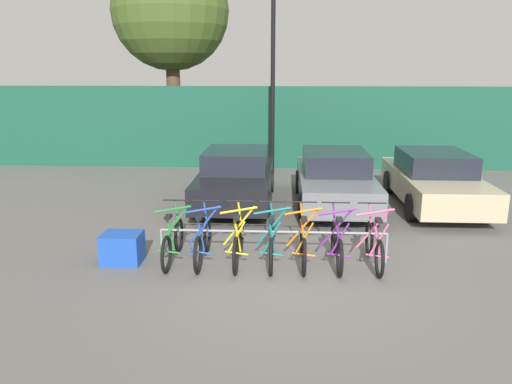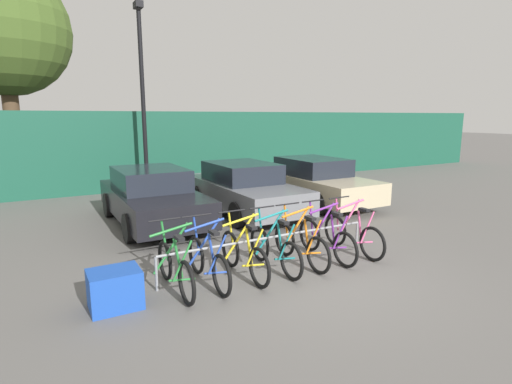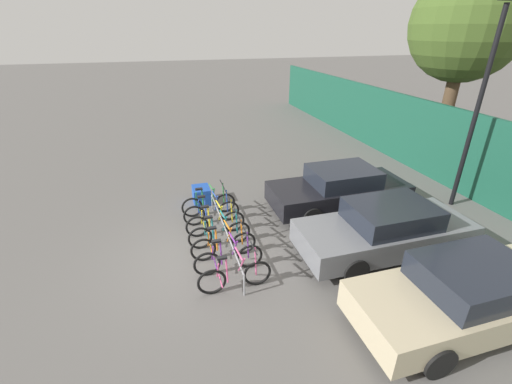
% 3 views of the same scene
% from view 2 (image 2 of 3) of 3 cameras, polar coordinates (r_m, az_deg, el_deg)
% --- Properties ---
extents(ground_plane, '(120.00, 120.00, 0.00)m').
position_cam_2_polar(ground_plane, '(7.00, 7.74, -11.72)').
color(ground_plane, '#605E5B').
extents(hoarding_wall, '(36.00, 0.16, 2.84)m').
position_cam_2_polar(hoarding_wall, '(15.21, -14.25, 5.75)').
color(hoarding_wall, '#19513D').
rests_on(hoarding_wall, ground).
extents(bike_rack, '(4.17, 0.04, 0.57)m').
position_cam_2_polar(bike_rack, '(7.15, 2.09, -6.94)').
color(bike_rack, gray).
rests_on(bike_rack, ground).
extents(bicycle_green, '(0.68, 1.71, 1.05)m').
position_cam_2_polar(bicycle_green, '(6.35, -11.52, -10.57)').
color(bicycle_green, black).
rests_on(bicycle_green, ground).
extents(bicycle_blue, '(0.68, 1.71, 1.05)m').
position_cam_2_polar(bicycle_blue, '(6.53, -6.89, -9.85)').
color(bicycle_blue, black).
rests_on(bicycle_blue, ground).
extents(bicycle_yellow, '(0.68, 1.71, 1.05)m').
position_cam_2_polar(bicycle_yellow, '(6.78, -1.76, -8.97)').
color(bicycle_yellow, black).
rests_on(bicycle_yellow, ground).
extents(bicycle_teal, '(0.68, 1.71, 1.05)m').
position_cam_2_polar(bicycle_teal, '(7.07, 2.65, -8.15)').
color(bicycle_teal, black).
rests_on(bicycle_teal, ground).
extents(bicycle_orange, '(0.68, 1.71, 1.05)m').
position_cam_2_polar(bicycle_orange, '(7.36, 6.37, -7.42)').
color(bicycle_orange, black).
rests_on(bicycle_orange, ground).
extents(bicycle_purple, '(0.68, 1.71, 1.05)m').
position_cam_2_polar(bicycle_purple, '(7.71, 10.03, -6.67)').
color(bicycle_purple, black).
rests_on(bicycle_purple, ground).
extents(bicycle_pink, '(0.68, 1.71, 1.05)m').
position_cam_2_polar(bicycle_pink, '(8.13, 13.66, -5.89)').
color(bicycle_pink, black).
rests_on(bicycle_pink, ground).
extents(car_black, '(1.91, 4.43, 1.40)m').
position_cam_2_polar(car_black, '(10.30, -14.64, -0.63)').
color(car_black, black).
rests_on(car_black, ground).
extents(car_grey, '(1.91, 4.52, 1.40)m').
position_cam_2_polar(car_grey, '(11.15, -1.85, 0.56)').
color(car_grey, slate).
rests_on(car_grey, ground).
extents(car_beige, '(1.91, 4.50, 1.40)m').
position_cam_2_polar(car_beige, '(12.53, 8.30, 1.59)').
color(car_beige, '#C1B28E').
rests_on(car_beige, ground).
extents(lamp_post, '(0.24, 0.44, 6.24)m').
position_cam_2_polar(lamp_post, '(14.07, -15.90, 13.67)').
color(lamp_post, black).
rests_on(lamp_post, ground).
extents(cargo_crate, '(0.70, 0.56, 0.55)m').
position_cam_2_polar(cargo_crate, '(6.11, -19.51, -12.94)').
color(cargo_crate, blue).
rests_on(cargo_crate, ground).
extents(tree_behind_hoarding, '(4.34, 4.34, 7.68)m').
position_cam_2_polar(tree_behind_hoarding, '(16.68, -32.48, 18.81)').
color(tree_behind_hoarding, brown).
rests_on(tree_behind_hoarding, ground).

